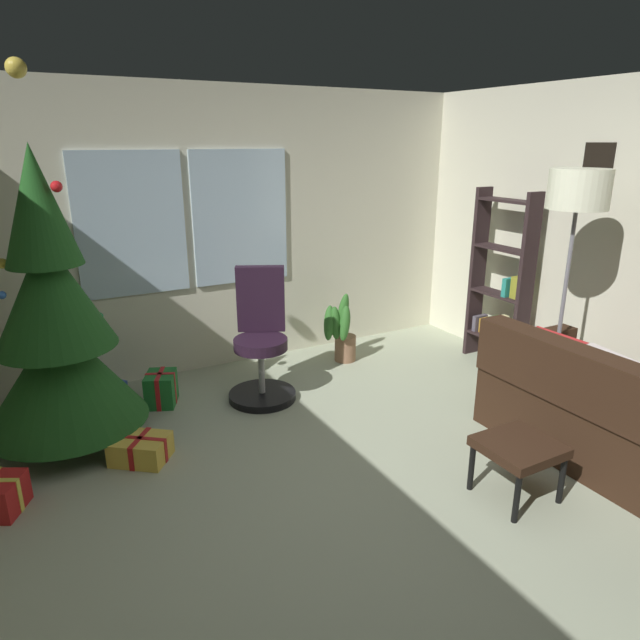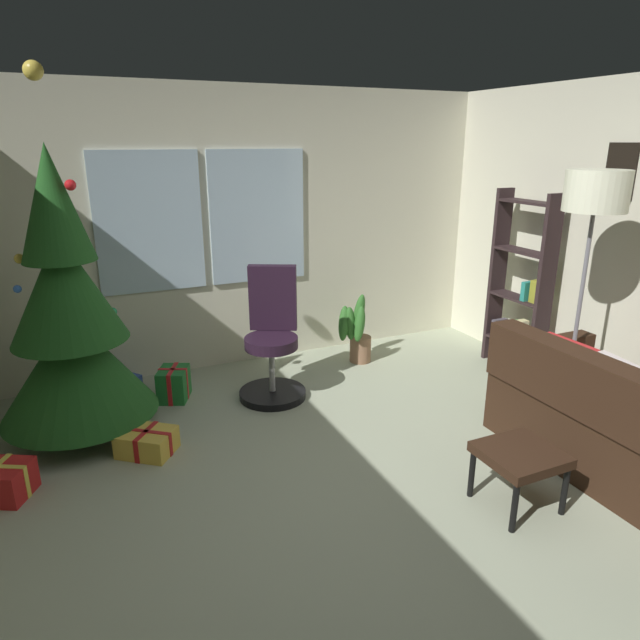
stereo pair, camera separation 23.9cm
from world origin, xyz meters
TOP-DOWN VIEW (x-y plane):
  - ground_plane at (0.00, 0.00)m, footprint 4.86×5.17m
  - wall_back_with_windows at (-0.02, 2.63)m, footprint 4.86×0.12m
  - footstool at (0.73, -0.29)m, footprint 0.43×0.42m
  - holiday_tree at (-1.56, 1.71)m, footprint 1.09×1.09m
  - gift_box_green at (-0.85, 2.00)m, footprint 0.32×0.35m
  - gift_box_gold at (-1.18, 1.21)m, footprint 0.45×0.44m
  - gift_box_blue at (-1.24, 2.31)m, footprint 0.35×0.38m
  - office_chair at (-0.06, 1.74)m, footprint 0.56×0.58m
  - bookshelf at (2.22, 1.35)m, footprint 0.18×0.64m
  - floor_lamp at (1.82, 0.36)m, footprint 0.42×0.42m
  - potted_plant at (0.92, 2.10)m, footprint 0.40×0.39m

SIDE VIEW (x-z plane):
  - ground_plane at x=0.00m, z-range -0.10..0.00m
  - gift_box_blue at x=-1.24m, z-range 0.00..0.16m
  - gift_box_gold at x=-1.18m, z-range 0.00..0.17m
  - gift_box_green at x=-0.85m, z-range 0.00..0.27m
  - potted_plant at x=0.92m, z-range -0.03..0.62m
  - footstool at x=0.73m, z-range 0.13..0.50m
  - office_chair at x=-0.06m, z-range -0.11..0.98m
  - bookshelf at x=2.22m, z-range -0.09..1.56m
  - holiday_tree at x=-1.56m, z-range -0.42..2.11m
  - wall_back_with_windows at x=-0.02m, z-range 0.01..2.55m
  - floor_lamp at x=1.82m, z-range 0.70..2.59m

